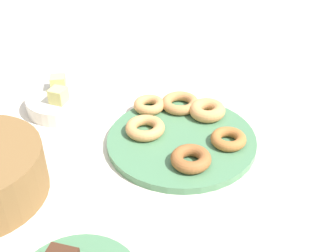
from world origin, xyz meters
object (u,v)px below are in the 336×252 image
(donut_1, at_px, (149,105))
(fruit_bowl, at_px, (63,102))
(melon_chunk_left, at_px, (58,95))
(donut_3, at_px, (179,103))
(donut_plate, at_px, (182,140))
(donut_2, at_px, (207,110))
(donut_4, at_px, (145,128))
(donut_5, at_px, (191,159))
(melon_chunk_right, at_px, (58,83))
(donut_0, at_px, (228,139))

(donut_1, xyz_separation_m, fruit_bowl, (0.03, 0.21, -0.01))
(melon_chunk_left, bearing_deg, fruit_bowl, 0.00)
(donut_1, bearing_deg, fruit_bowl, 81.62)
(donut_3, bearing_deg, donut_plate, -178.23)
(donut_1, height_order, donut_2, donut_2)
(donut_4, xyz_separation_m, donut_5, (-0.11, -0.10, 0.00))
(donut_2, bearing_deg, melon_chunk_right, 75.83)
(donut_1, height_order, melon_chunk_left, melon_chunk_left)
(melon_chunk_left, bearing_deg, melon_chunk_right, 12.09)
(donut_4, bearing_deg, donut_plate, -102.78)
(donut_0, distance_m, donut_4, 0.18)
(donut_5, bearing_deg, donut_0, -50.84)
(fruit_bowl, bearing_deg, donut_4, -121.80)
(donut_plate, xyz_separation_m, donut_0, (-0.02, -0.10, 0.02))
(donut_2, height_order, melon_chunk_left, melon_chunk_left)
(donut_plate, xyz_separation_m, donut_5, (-0.09, -0.02, 0.02))
(donut_0, distance_m, donut_5, 0.11)
(donut_5, distance_m, melon_chunk_right, 0.42)
(donut_2, distance_m, donut_3, 0.08)
(fruit_bowl, distance_m, melon_chunk_left, 0.05)
(donut_0, distance_m, donut_1, 0.22)
(donut_1, distance_m, donut_4, 0.10)
(donut_2, relative_size, donut_4, 0.96)
(donut_2, bearing_deg, donut_plate, 144.09)
(donut_5, height_order, melon_chunk_right, melon_chunk_right)
(donut_0, xyz_separation_m, donut_1, (0.14, 0.17, 0.00))
(donut_4, bearing_deg, melon_chunk_left, 64.76)
(donut_5, xyz_separation_m, fruit_bowl, (0.24, 0.30, -0.01))
(donut_1, bearing_deg, donut_3, -84.44)
(donut_1, relative_size, donut_5, 0.91)
(donut_1, distance_m, donut_3, 0.07)
(donut_3, height_order, fruit_bowl, donut_3)
(donut_3, xyz_separation_m, melon_chunk_right, (0.06, 0.30, 0.03))
(donut_2, height_order, donut_4, donut_2)
(donut_3, bearing_deg, donut_2, -118.83)
(donut_1, bearing_deg, donut_5, -156.38)
(donut_1, distance_m, melon_chunk_right, 0.24)
(donut_0, height_order, donut_2, donut_2)
(donut_2, xyz_separation_m, melon_chunk_right, (0.09, 0.36, 0.02))
(donut_4, relative_size, donut_5, 1.06)
(donut_plate, distance_m, donut_2, 0.11)
(donut_5, bearing_deg, donut_4, 41.49)
(fruit_bowl, distance_m, melon_chunk_right, 0.05)
(donut_2, bearing_deg, donut_1, 77.83)
(donut_0, distance_m, donut_3, 0.18)
(donut_1, relative_size, donut_2, 0.89)
(donut_2, height_order, donut_3, donut_2)
(donut_4, bearing_deg, donut_3, -36.32)
(donut_2, bearing_deg, fruit_bowl, 80.13)
(donut_2, xyz_separation_m, melon_chunk_left, (0.03, 0.35, 0.02))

